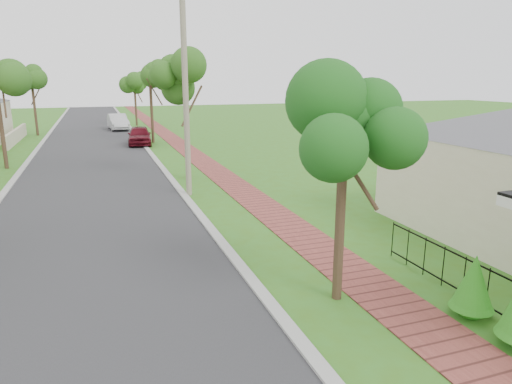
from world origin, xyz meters
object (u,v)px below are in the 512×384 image
parked_car_white (118,122)px  utility_pole (185,88)px  parked_car_red (140,136)px  near_tree (344,135)px

parked_car_white → utility_pole: bearing=-91.8°
parked_car_red → parked_car_white: (-0.98, 11.28, 0.06)m
utility_pole → parked_car_white: bearing=93.1°
parked_car_red → parked_car_white: bearing=100.3°
parked_car_red → utility_pole: utility_pole is taller
parked_car_red → parked_car_white: size_ratio=0.89×
near_tree → parked_car_red: bearing=93.8°
utility_pole → near_tree: bearing=-82.9°
parked_car_red → utility_pole: 16.74m
parked_car_white → near_tree: near_tree is taller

